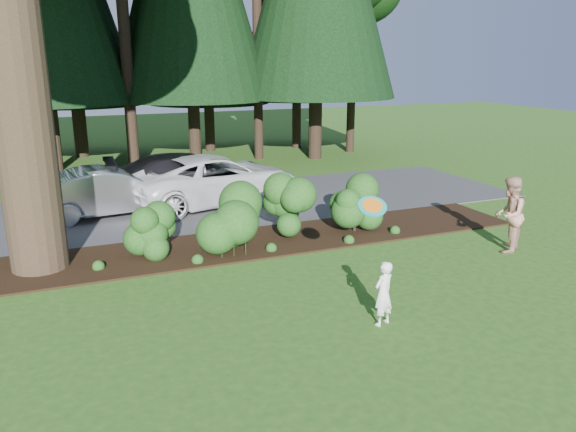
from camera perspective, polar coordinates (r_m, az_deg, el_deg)
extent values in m
plane|color=#275317|center=(11.64, -0.52, -7.83)|extent=(80.00, 80.00, 0.00)
cube|color=black|center=(14.50, -5.37, -2.96)|extent=(16.00, 2.50, 0.05)
cube|color=#38383A|center=(18.44, -9.34, 0.96)|extent=(22.00, 6.00, 0.03)
sphere|color=#1D4415|center=(13.83, -13.30, -1.48)|extent=(1.08, 1.08, 1.08)
cylinder|color=black|center=(13.99, -13.17, -3.48)|extent=(0.08, 0.08, 0.30)
sphere|color=#1D4415|center=(13.95, -5.94, 0.18)|extent=(1.35, 1.35, 1.35)
cylinder|color=black|center=(14.18, -5.85, -2.87)|extent=(0.08, 0.08, 0.30)
sphere|color=#1D4415|center=(14.84, 0.39, 0.78)|extent=(1.26, 1.26, 1.26)
cylinder|color=black|center=(15.03, 0.39, -1.71)|extent=(0.08, 0.08, 0.30)
sphere|color=#1D4415|center=(15.47, 6.83, 0.87)|extent=(1.17, 1.17, 1.17)
cylinder|color=black|center=(15.62, 6.77, -1.13)|extent=(0.08, 0.08, 0.30)
cylinder|color=#1D4415|center=(13.49, -6.74, -3.43)|extent=(0.01, 0.01, 0.50)
sphere|color=white|center=(13.41, -6.78, -2.34)|extent=(0.09, 0.09, 0.09)
cylinder|color=#1D4415|center=(13.57, -5.53, -3.28)|extent=(0.01, 0.01, 0.50)
sphere|color=white|center=(13.49, -5.56, -2.19)|extent=(0.09, 0.09, 0.09)
cylinder|color=#1D4415|center=(13.66, -4.32, -3.12)|extent=(0.01, 0.01, 0.50)
sphere|color=white|center=(13.57, -4.35, -2.04)|extent=(0.09, 0.09, 0.09)
cylinder|color=black|center=(24.89, -23.56, 15.87)|extent=(0.50, 0.50, 10.50)
cylinder|color=black|center=(23.58, -15.82, 14.50)|extent=(0.50, 0.50, 8.75)
cylinder|color=black|center=(25.14, -9.23, 17.71)|extent=(0.50, 0.50, 11.20)
cylinder|color=black|center=(26.94, -3.23, 15.87)|extent=(0.50, 0.50, 9.45)
cylinder|color=black|center=(26.53, 3.23, 17.39)|extent=(0.50, 0.50, 10.85)
cylinder|color=black|center=(29.44, 6.01, 16.15)|extent=(0.50, 0.50, 9.80)
cylinder|color=black|center=(27.94, -20.37, 16.04)|extent=(0.50, 0.50, 10.50)
cylinder|color=black|center=(29.88, -8.49, 18.07)|extent=(0.50, 0.50, 11.90)
cylinder|color=black|center=(31.03, 1.19, 16.52)|extent=(0.50, 0.50, 10.15)
imported|color=silver|center=(17.83, -17.67, 2.38)|extent=(4.60, 2.07, 1.47)
imported|color=silver|center=(18.56, -7.29, 3.74)|extent=(6.20, 3.76, 1.61)
imported|color=black|center=(19.22, -10.05, 3.96)|extent=(5.42, 2.32, 1.56)
imported|color=white|center=(10.27, 9.66, -7.75)|extent=(0.51, 0.42, 1.21)
imported|color=#A33415|center=(14.85, 21.56, 0.14)|extent=(1.16, 1.13, 1.89)
cylinder|color=teal|center=(9.38, 8.56, 0.97)|extent=(0.52, 0.44, 0.32)
cylinder|color=orange|center=(9.38, 8.56, 1.06)|extent=(0.36, 0.31, 0.23)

